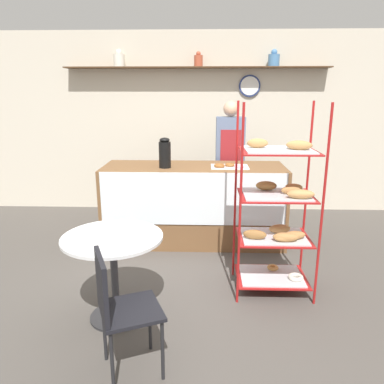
% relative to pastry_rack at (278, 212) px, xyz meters
% --- Properties ---
extents(ground_plane, '(14.00, 14.00, 0.00)m').
position_rel_pastry_rack_xyz_m(ground_plane, '(-0.80, 0.16, -0.78)').
color(ground_plane, '#4C4742').
extents(back_wall, '(10.00, 0.30, 2.70)m').
position_rel_pastry_rack_xyz_m(back_wall, '(-0.80, 2.57, 0.59)').
color(back_wall, beige).
rests_on(back_wall, ground_plane).
extents(display_counter, '(2.20, 0.77, 0.96)m').
position_rel_pastry_rack_xyz_m(display_counter, '(-0.80, 1.19, -0.30)').
color(display_counter, brown).
rests_on(display_counter, ground_plane).
extents(pastry_rack, '(0.71, 0.54, 1.75)m').
position_rel_pastry_rack_xyz_m(pastry_rack, '(0.00, 0.00, 0.00)').
color(pastry_rack, '#A51919').
rests_on(pastry_rack, ground_plane).
extents(person_worker, '(0.38, 0.23, 1.72)m').
position_rel_pastry_rack_xyz_m(person_worker, '(-0.33, 1.77, 0.17)').
color(person_worker, '#282833').
rests_on(person_worker, ground_plane).
extents(cafe_table, '(0.80, 0.80, 0.73)m').
position_rel_pastry_rack_xyz_m(cafe_table, '(-1.40, -0.52, -0.23)').
color(cafe_table, '#262628').
rests_on(cafe_table, ground_plane).
extents(cafe_chair, '(0.50, 0.50, 0.86)m').
position_rel_pastry_rack_xyz_m(cafe_chair, '(-1.22, -1.15, -0.25)').
color(cafe_chair, black).
rests_on(cafe_chair, ground_plane).
extents(coffee_carafe, '(0.14, 0.14, 0.36)m').
position_rel_pastry_rack_xyz_m(coffee_carafe, '(-1.14, 1.09, 0.35)').
color(coffee_carafe, black).
rests_on(coffee_carafe, display_counter).
extents(donut_tray_counter, '(0.44, 0.30, 0.05)m').
position_rel_pastry_rack_xyz_m(donut_tray_counter, '(-0.38, 1.12, 0.20)').
color(donut_tray_counter, silver).
rests_on(donut_tray_counter, display_counter).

